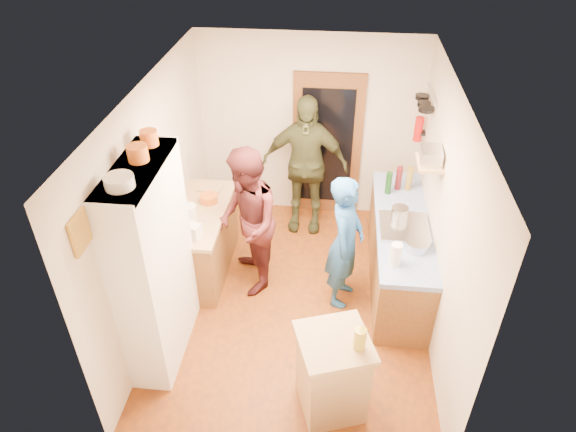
% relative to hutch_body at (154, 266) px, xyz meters
% --- Properties ---
extents(floor, '(3.00, 4.00, 0.02)m').
position_rel_hutch_body_xyz_m(floor, '(1.30, 0.80, -1.11)').
color(floor, '#803D0D').
rests_on(floor, ground).
extents(ceiling, '(3.00, 4.00, 0.02)m').
position_rel_hutch_body_xyz_m(ceiling, '(1.30, 0.80, 1.51)').
color(ceiling, silver).
rests_on(ceiling, ground).
extents(wall_back, '(3.00, 0.02, 2.60)m').
position_rel_hutch_body_xyz_m(wall_back, '(1.30, 2.81, 0.20)').
color(wall_back, beige).
rests_on(wall_back, ground).
extents(wall_front, '(3.00, 0.02, 2.60)m').
position_rel_hutch_body_xyz_m(wall_front, '(1.30, -1.21, 0.20)').
color(wall_front, beige).
rests_on(wall_front, ground).
extents(wall_left, '(0.02, 4.00, 2.60)m').
position_rel_hutch_body_xyz_m(wall_left, '(-0.21, 0.80, 0.20)').
color(wall_left, beige).
rests_on(wall_left, ground).
extents(wall_right, '(0.02, 4.00, 2.60)m').
position_rel_hutch_body_xyz_m(wall_right, '(2.81, 0.80, 0.20)').
color(wall_right, beige).
rests_on(wall_right, ground).
extents(door_frame, '(0.95, 0.06, 2.10)m').
position_rel_hutch_body_xyz_m(door_frame, '(1.55, 2.77, -0.05)').
color(door_frame, brown).
rests_on(door_frame, ground).
extents(door_glass, '(0.70, 0.02, 1.70)m').
position_rel_hutch_body_xyz_m(door_glass, '(1.55, 2.74, -0.05)').
color(door_glass, black).
rests_on(door_glass, door_frame).
extents(hutch_body, '(0.40, 1.20, 2.20)m').
position_rel_hutch_body_xyz_m(hutch_body, '(0.00, 0.00, 0.00)').
color(hutch_body, white).
rests_on(hutch_body, ground).
extents(hutch_top_shelf, '(0.40, 1.14, 0.04)m').
position_rel_hutch_body_xyz_m(hutch_top_shelf, '(0.00, 0.00, 1.08)').
color(hutch_top_shelf, white).
rests_on(hutch_top_shelf, hutch_body).
extents(plate_stack, '(0.24, 0.24, 0.10)m').
position_rel_hutch_body_xyz_m(plate_stack, '(0.00, -0.33, 1.15)').
color(plate_stack, white).
rests_on(plate_stack, hutch_top_shelf).
extents(orange_pot_a, '(0.18, 0.18, 0.14)m').
position_rel_hutch_body_xyz_m(orange_pot_a, '(0.00, 0.10, 1.17)').
color(orange_pot_a, orange).
rests_on(orange_pot_a, hutch_top_shelf).
extents(orange_pot_b, '(0.16, 0.16, 0.14)m').
position_rel_hutch_body_xyz_m(orange_pot_b, '(0.00, 0.40, 1.17)').
color(orange_pot_b, orange).
rests_on(orange_pot_b, hutch_top_shelf).
extents(left_counter_base, '(0.60, 1.40, 0.85)m').
position_rel_hutch_body_xyz_m(left_counter_base, '(0.10, 1.25, -0.68)').
color(left_counter_base, brown).
rests_on(left_counter_base, ground).
extents(left_counter_top, '(0.64, 1.44, 0.05)m').
position_rel_hutch_body_xyz_m(left_counter_top, '(0.10, 1.25, -0.23)').
color(left_counter_top, tan).
rests_on(left_counter_top, left_counter_base).
extents(toaster, '(0.24, 0.20, 0.16)m').
position_rel_hutch_body_xyz_m(toaster, '(0.15, 0.76, -0.12)').
color(toaster, white).
rests_on(toaster, left_counter_top).
extents(kettle, '(0.22, 0.22, 0.19)m').
position_rel_hutch_body_xyz_m(kettle, '(0.05, 1.06, -0.10)').
color(kettle, white).
rests_on(kettle, left_counter_top).
extents(orange_bowl, '(0.22, 0.22, 0.10)m').
position_rel_hutch_body_xyz_m(orange_bowl, '(0.18, 1.46, -0.15)').
color(orange_bowl, orange).
rests_on(orange_bowl, left_counter_top).
extents(chopping_board, '(0.31, 0.24, 0.02)m').
position_rel_hutch_body_xyz_m(chopping_board, '(0.12, 1.76, -0.19)').
color(chopping_board, tan).
rests_on(chopping_board, left_counter_top).
extents(right_counter_base, '(0.60, 2.20, 0.84)m').
position_rel_hutch_body_xyz_m(right_counter_base, '(2.50, 1.30, -0.68)').
color(right_counter_base, brown).
rests_on(right_counter_base, ground).
extents(right_counter_top, '(0.62, 2.22, 0.06)m').
position_rel_hutch_body_xyz_m(right_counter_top, '(2.50, 1.30, -0.23)').
color(right_counter_top, blue).
rests_on(right_counter_top, right_counter_base).
extents(hob, '(0.55, 0.58, 0.04)m').
position_rel_hutch_body_xyz_m(hob, '(2.50, 1.15, -0.18)').
color(hob, silver).
rests_on(hob, right_counter_top).
extents(pot_on_hob, '(0.19, 0.19, 0.13)m').
position_rel_hutch_body_xyz_m(pot_on_hob, '(2.45, 1.32, -0.10)').
color(pot_on_hob, silver).
rests_on(pot_on_hob, hob).
extents(bottle_a, '(0.08, 0.08, 0.29)m').
position_rel_hutch_body_xyz_m(bottle_a, '(2.35, 1.89, -0.05)').
color(bottle_a, '#143F14').
rests_on(bottle_a, right_counter_top).
extents(bottle_b, '(0.08, 0.08, 0.31)m').
position_rel_hutch_body_xyz_m(bottle_b, '(2.48, 2.00, -0.04)').
color(bottle_b, '#591419').
rests_on(bottle_b, right_counter_top).
extents(bottle_c, '(0.09, 0.09, 0.31)m').
position_rel_hutch_body_xyz_m(bottle_c, '(2.61, 2.00, -0.04)').
color(bottle_c, olive).
rests_on(bottle_c, right_counter_top).
extents(paper_towel, '(0.14, 0.14, 0.25)m').
position_rel_hutch_body_xyz_m(paper_towel, '(2.35, 0.51, -0.07)').
color(paper_towel, white).
rests_on(paper_towel, right_counter_top).
extents(mixing_bowl, '(0.34, 0.34, 0.11)m').
position_rel_hutch_body_xyz_m(mixing_bowl, '(2.60, 0.80, -0.15)').
color(mixing_bowl, silver).
rests_on(mixing_bowl, right_counter_top).
extents(island_base, '(0.70, 0.70, 0.86)m').
position_rel_hutch_body_xyz_m(island_base, '(1.77, -0.58, -0.67)').
color(island_base, tan).
rests_on(island_base, ground).
extents(island_top, '(0.79, 0.79, 0.05)m').
position_rel_hutch_body_xyz_m(island_top, '(1.77, -0.58, -0.22)').
color(island_top, tan).
rests_on(island_top, island_base).
extents(cutting_board, '(0.42, 0.38, 0.02)m').
position_rel_hutch_body_xyz_m(cutting_board, '(1.71, -0.55, -0.21)').
color(cutting_board, white).
rests_on(cutting_board, island_top).
extents(oil_jar, '(0.13, 0.13, 0.21)m').
position_rel_hutch_body_xyz_m(oil_jar, '(1.98, -0.64, -0.08)').
color(oil_jar, '#AD9E2D').
rests_on(oil_jar, island_top).
extents(pan_rail, '(0.02, 0.65, 0.02)m').
position_rel_hutch_body_xyz_m(pan_rail, '(2.76, 2.33, 0.95)').
color(pan_rail, silver).
rests_on(pan_rail, wall_right).
extents(pan_hang_a, '(0.18, 0.18, 0.05)m').
position_rel_hutch_body_xyz_m(pan_hang_a, '(2.70, 2.15, 0.82)').
color(pan_hang_a, black).
rests_on(pan_hang_a, pan_rail).
extents(pan_hang_b, '(0.16, 0.16, 0.05)m').
position_rel_hutch_body_xyz_m(pan_hang_b, '(2.70, 2.35, 0.80)').
color(pan_hang_b, black).
rests_on(pan_hang_b, pan_rail).
extents(pan_hang_c, '(0.17, 0.17, 0.05)m').
position_rel_hutch_body_xyz_m(pan_hang_c, '(2.70, 2.55, 0.81)').
color(pan_hang_c, black).
rests_on(pan_hang_c, pan_rail).
extents(wall_shelf, '(0.26, 0.42, 0.03)m').
position_rel_hutch_body_xyz_m(wall_shelf, '(2.67, 1.25, 0.60)').
color(wall_shelf, tan).
rests_on(wall_shelf, wall_right).
extents(radio, '(0.24, 0.31, 0.15)m').
position_rel_hutch_body_xyz_m(radio, '(2.67, 1.25, 0.69)').
color(radio, silver).
rests_on(radio, wall_shelf).
extents(ext_bracket, '(0.06, 0.10, 0.04)m').
position_rel_hutch_body_xyz_m(ext_bracket, '(2.77, 2.50, 0.35)').
color(ext_bracket, black).
rests_on(ext_bracket, wall_right).
extents(fire_extinguisher, '(0.11, 0.11, 0.32)m').
position_rel_hutch_body_xyz_m(fire_extinguisher, '(2.71, 2.50, 0.40)').
color(fire_extinguisher, red).
rests_on(fire_extinguisher, wall_right).
extents(picture_frame, '(0.03, 0.25, 0.30)m').
position_rel_hutch_body_xyz_m(picture_frame, '(-0.18, -0.75, 0.95)').
color(picture_frame, gold).
rests_on(picture_frame, wall_left).
extents(person_hob, '(0.51, 0.67, 1.65)m').
position_rel_hutch_body_xyz_m(person_hob, '(1.87, 0.89, -0.28)').
color(person_hob, '#21549D').
rests_on(person_hob, ground).
extents(person_left, '(0.93, 1.06, 1.83)m').
position_rel_hutch_body_xyz_m(person_left, '(0.73, 1.10, -0.18)').
color(person_left, '#461A1C').
rests_on(person_left, ground).
extents(person_back, '(1.16, 0.52, 1.96)m').
position_rel_hutch_body_xyz_m(person_back, '(1.29, 2.34, -0.12)').
color(person_back, '#373B21').
rests_on(person_back, ground).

